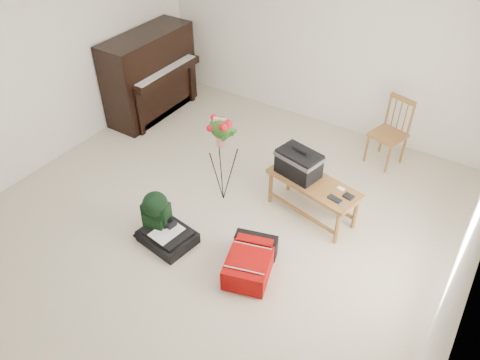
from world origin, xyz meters
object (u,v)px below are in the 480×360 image
Objects in this scene: black_duffel at (168,236)px; flower_stand at (222,160)px; piano at (151,76)px; red_suitcase at (252,259)px; dining_chair at (389,133)px; bench at (302,171)px; green_backpack at (156,212)px.

flower_stand is (0.10, 0.92, 0.49)m from black_duffel.
piano reaches higher than red_suitcase.
dining_chair is 3.13m from black_duffel.
piano is 3.51m from dining_chair.
dining_chair is (0.51, 1.51, -0.14)m from bench.
piano is 2.73m from green_backpack.
dining_chair reaches higher than black_duffel.
piano is 3.05m from bench.
piano reaches higher than black_duffel.
flower_stand is (-0.86, -0.30, -0.01)m from bench.
dining_chair is at bearing 84.16° from bench.
flower_stand is (2.07, -1.14, -0.03)m from piano.
black_duffel is 1.05m from flower_stand.
piano reaches higher than dining_chair.
piano is at bearing 130.63° from red_suitcase.
flower_stand is at bearing -147.80° from bench.
red_suitcase is (0.01, -1.06, -0.44)m from bench.
bench reaches higher than green_backpack.
bench is at bearing 34.16° from green_backpack.
bench is (2.94, -0.84, -0.02)m from piano.
flower_stand is at bearing 91.90° from black_duffel.
piano is at bearing 176.86° from bench.
piano is 2.43× the size of black_duffel.
bench is at bearing 74.21° from red_suitcase.
black_duffel is (-0.97, -1.23, -0.50)m from bench.
piano is at bearing 119.60° from green_backpack.
flower_stand reaches higher than bench.
bench is at bearing 60.00° from black_duffel.
piano reaches higher than green_backpack.
red_suitcase is (-0.50, -2.57, -0.30)m from dining_chair.
flower_stand reaches higher than black_duffel.
bench is at bearing 2.20° from flower_stand.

